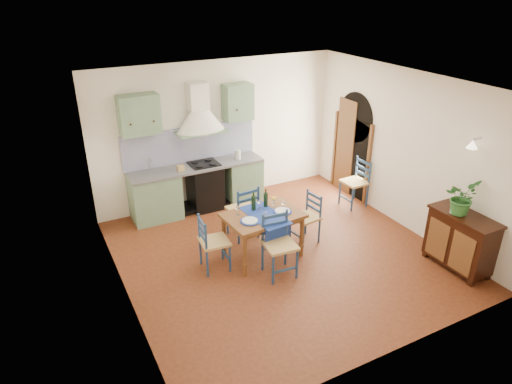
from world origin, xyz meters
TOP-DOWN VIEW (x-y plane):
  - floor at (0.00, 0.00)m, footprint 5.00×5.00m
  - back_wall at (-0.47, 2.29)m, footprint 5.00×0.96m
  - right_wall at (2.50, 0.28)m, footprint 0.26×5.00m
  - left_wall at (-2.50, 0.00)m, footprint 0.04×5.00m
  - ceiling at (0.00, 0.00)m, footprint 5.00×5.00m
  - dining_table at (-0.28, 0.11)m, footprint 1.27×0.97m
  - chair_near at (-0.29, -0.42)m, footprint 0.50×0.50m
  - chair_far at (-0.29, 0.81)m, footprint 0.50×0.50m
  - chair_left at (-1.14, 0.16)m, footprint 0.46×0.46m
  - chair_right at (0.61, 0.20)m, footprint 0.46×0.46m
  - chair_spare at (2.23, 0.91)m, footprint 0.46×0.46m
  - sideboard at (2.26, -1.58)m, footprint 0.50×1.05m
  - potted_plant at (2.21, -1.49)m, footprint 0.60×0.56m

SIDE VIEW (x-z plane):
  - floor at x=0.00m, z-range 0.00..0.00m
  - chair_right at x=0.61m, z-range 0.02..0.90m
  - chair_left at x=-1.14m, z-range 0.02..0.93m
  - chair_spare at x=2.23m, z-range 0.02..0.97m
  - sideboard at x=2.26m, z-range 0.04..0.98m
  - chair_near at x=-0.29m, z-range 0.02..1.00m
  - chair_far at x=-0.29m, z-range 0.02..1.01m
  - dining_table at x=-0.28m, z-range 0.14..1.23m
  - back_wall at x=-0.47m, z-range -0.35..2.45m
  - potted_plant at x=2.21m, z-range 0.94..1.47m
  - right_wall at x=2.50m, z-range -0.06..2.74m
  - left_wall at x=-2.50m, z-range 0.00..2.80m
  - ceiling at x=0.00m, z-range 2.80..2.81m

